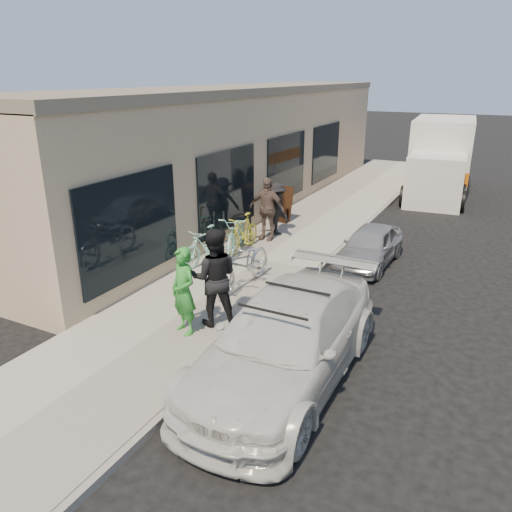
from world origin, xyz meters
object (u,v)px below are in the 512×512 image
(sedan_white, at_px, (286,340))
(woman_rider, at_px, (184,291))
(bystander_b, at_px, (267,209))
(bike_rack, at_px, (242,225))
(moving_truck, at_px, (440,161))
(bystander_a, at_px, (277,209))
(cruiser_bike_c, at_px, (243,233))
(man_standing, at_px, (214,277))
(sandwich_board, at_px, (279,204))
(tandem_bike, at_px, (243,264))
(cruiser_bike_a, at_px, (205,245))
(cruiser_bike_b, at_px, (236,233))
(sedan_silver, at_px, (370,246))

(sedan_white, distance_m, woman_rider, 2.19)
(bystander_b, bearing_deg, sedan_white, -64.06)
(bike_rack, xyz_separation_m, moving_truck, (3.77, 9.74, 0.62))
(bystander_a, bearing_deg, cruiser_bike_c, 114.78)
(bike_rack, distance_m, bystander_b, 0.87)
(bike_rack, height_order, sedan_white, sedan_white)
(sedan_white, distance_m, man_standing, 2.08)
(moving_truck, bearing_deg, bike_rack, -115.84)
(sandwich_board, xyz_separation_m, sedan_white, (3.66, -7.73, -0.02))
(sandwich_board, relative_size, man_standing, 0.59)
(tandem_bike, xyz_separation_m, cruiser_bike_a, (-1.56, 0.87, -0.09))
(sandwich_board, height_order, sedan_white, sedan_white)
(bystander_b, bearing_deg, cruiser_bike_b, -102.15)
(tandem_bike, distance_m, cruiser_bike_c, 2.49)
(tandem_bike, bearing_deg, bystander_b, 110.90)
(man_standing, bearing_deg, bystander_b, -103.27)
(tandem_bike, relative_size, bystander_b, 1.20)
(bike_rack, height_order, sedan_silver, bike_rack)
(sedan_white, xyz_separation_m, cruiser_bike_b, (-3.46, 4.59, -0.03))
(sedan_silver, height_order, bystander_a, bystander_a)
(moving_truck, distance_m, bystander_a, 9.11)
(bike_rack, height_order, man_standing, man_standing)
(sedan_white, relative_size, man_standing, 2.56)
(sandwich_board, height_order, bystander_b, bystander_b)
(moving_truck, distance_m, cruiser_bike_c, 10.82)
(sandwich_board, bearing_deg, bystander_b, -70.27)
(moving_truck, distance_m, bystander_b, 9.67)
(tandem_bike, xyz_separation_m, cruiser_bike_b, (-1.29, 1.98, -0.04))
(cruiser_bike_a, bearing_deg, bystander_a, 87.95)
(bike_rack, bearing_deg, tandem_bike, -61.02)
(cruiser_bike_a, height_order, bystander_a, bystander_a)
(woman_rider, xyz_separation_m, cruiser_bike_a, (-1.58, 3.15, -0.35))
(cruiser_bike_c, bearing_deg, bystander_a, 84.63)
(cruiser_bike_a, distance_m, bystander_a, 3.12)
(bystander_b, bearing_deg, sedan_silver, -7.68)
(tandem_bike, distance_m, cruiser_bike_b, 2.36)
(sedan_white, relative_size, cruiser_bike_b, 2.44)
(tandem_bike, bearing_deg, sandwich_board, 109.51)
(bike_rack, height_order, sandwich_board, sandwich_board)
(bystander_b, bearing_deg, moving_truck, 67.13)
(moving_truck, xyz_separation_m, tandem_bike, (-2.30, -12.41, -0.59))
(woman_rider, relative_size, cruiser_bike_a, 1.04)
(cruiser_bike_c, distance_m, bystander_a, 1.78)
(bike_rack, distance_m, sedan_silver, 3.50)
(tandem_bike, height_order, woman_rider, woman_rider)
(tandem_bike, bearing_deg, man_standing, -75.92)
(cruiser_bike_a, distance_m, cruiser_bike_b, 1.14)
(cruiser_bike_a, bearing_deg, sandwich_board, 96.84)
(man_standing, relative_size, cruiser_bike_a, 1.20)
(moving_truck, relative_size, woman_rider, 3.76)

